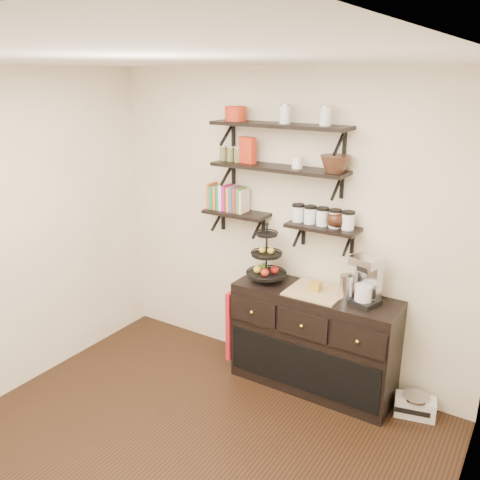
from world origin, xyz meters
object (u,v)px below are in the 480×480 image
fruit_stand (267,262)px  coffee_maker (366,281)px  sideboard (313,340)px  radio (415,406)px

fruit_stand → coffee_maker: fruit_stand is taller
sideboard → coffee_maker: coffee_maker is taller
sideboard → coffee_maker: bearing=3.7°
coffee_maker → sideboard: bearing=-158.5°
sideboard → radio: bearing=3.9°
sideboard → coffee_maker: size_ratio=3.54×
sideboard → radio: 0.95m
coffee_maker → radio: 1.10m
sideboard → radio: size_ratio=4.11×
fruit_stand → radio: fruit_stand is taller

